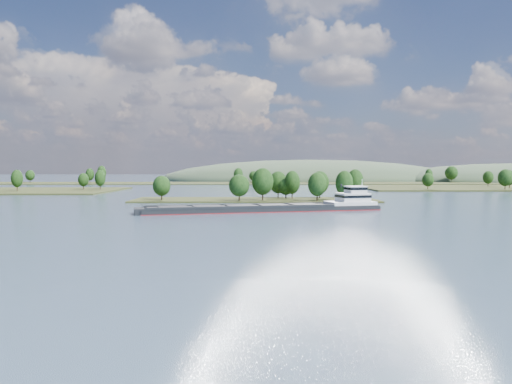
{
  "coord_description": "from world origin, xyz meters",
  "views": [
    {
      "loc": [
        -0.39,
        -26.44,
        13.7
      ],
      "look_at": [
        0.27,
        130.0,
        6.0
      ],
      "focal_mm": 35.0,
      "sensor_mm": 36.0,
      "label": 1
    }
  ],
  "objects": [
    {
      "name": "back_shoreline",
      "position": [
        7.51,
        399.83,
        0.76
      ],
      "size": [
        900.0,
        60.0,
        15.92
      ],
      "color": "#2B3216",
      "rests_on": "ground"
    },
    {
      "name": "hill_west",
      "position": [
        60.0,
        500.0,
        0.0
      ],
      "size": [
        320.0,
        160.0,
        44.0
      ],
      "primitive_type": "ellipsoid",
      "color": "#394B34",
      "rests_on": "ground"
    },
    {
      "name": "cargo_barge",
      "position": [
        7.39,
        130.1,
        1.32
      ],
      "size": [
        77.24,
        28.08,
        10.47
      ],
      "color": "black",
      "rests_on": "ground"
    },
    {
      "name": "tree_island",
      "position": [
        7.89,
        178.84,
        4.34
      ],
      "size": [
        100.0,
        30.3,
        14.18
      ],
      "color": "#2B3216",
      "rests_on": "ground"
    },
    {
      "name": "ground",
      "position": [
        0.0,
        120.0,
        0.0
      ],
      "size": [
        1800.0,
        1800.0,
        0.0
      ],
      "primitive_type": "plane",
      "color": "#354B5C",
      "rests_on": "ground"
    }
  ]
}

